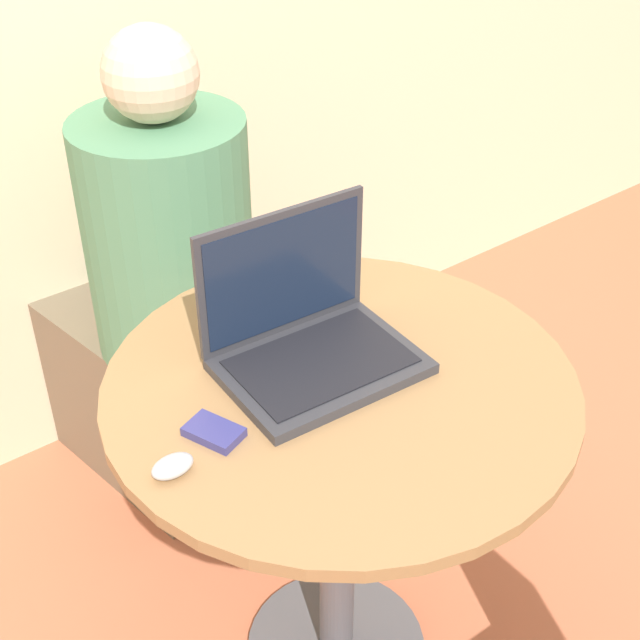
# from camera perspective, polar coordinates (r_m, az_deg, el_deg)

# --- Properties ---
(round_table) EXTENTS (0.82, 0.82, 0.76)m
(round_table) POSITION_cam_1_polar(r_m,az_deg,el_deg) (1.64, 1.25, -8.33)
(round_table) COLOR #4C4C51
(round_table) RESTS_ON ground_plane
(laptop) EXTENTS (0.35, 0.26, 0.26)m
(laptop) POSITION_cam_1_polar(r_m,az_deg,el_deg) (1.54, -0.80, -0.87)
(laptop) COLOR #2D2D33
(laptop) RESTS_ON round_table
(cell_phone) EXTENTS (0.08, 0.10, 0.02)m
(cell_phone) POSITION_cam_1_polar(r_m,az_deg,el_deg) (1.43, -6.81, -7.12)
(cell_phone) COLOR navy
(cell_phone) RESTS_ON round_table
(computer_mouse) EXTENTS (0.07, 0.04, 0.03)m
(computer_mouse) POSITION_cam_1_polar(r_m,az_deg,el_deg) (1.37, -9.42, -9.22)
(computer_mouse) COLOR #B2B2B7
(computer_mouse) RESTS_ON round_table
(person_seated) EXTENTS (0.43, 0.60, 1.21)m
(person_seated) POSITION_cam_1_polar(r_m,az_deg,el_deg) (2.18, -10.12, 0.30)
(person_seated) COLOR brown
(person_seated) RESTS_ON ground_plane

